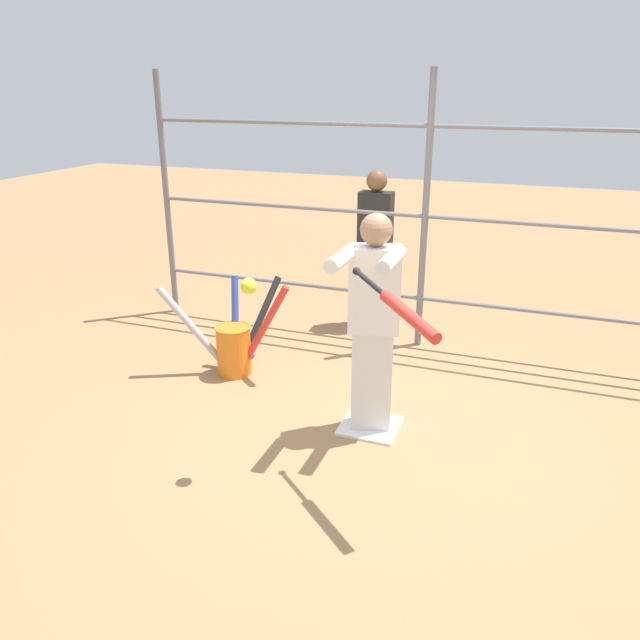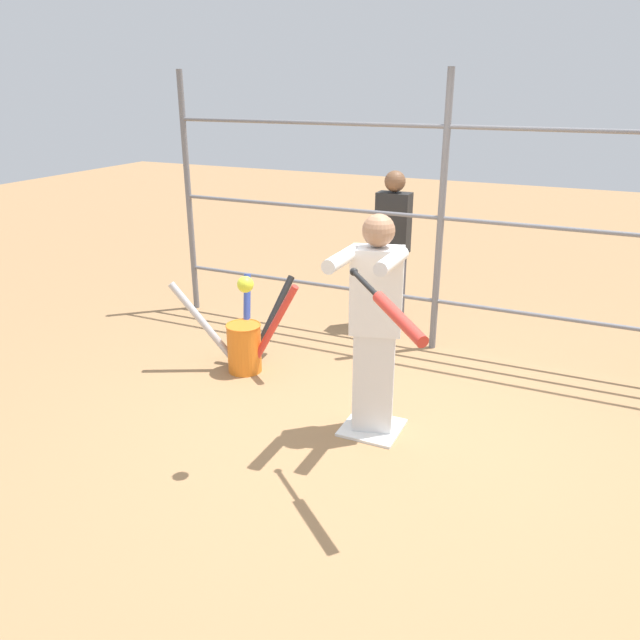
% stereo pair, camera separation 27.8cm
% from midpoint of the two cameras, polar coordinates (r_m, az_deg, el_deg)
% --- Properties ---
extents(ground_plane, '(24.00, 24.00, 0.00)m').
position_cam_midpoint_polar(ground_plane, '(4.50, 2.79, -9.77)').
color(ground_plane, '#9E754C').
extents(home_plate, '(0.40, 0.40, 0.02)m').
position_cam_midpoint_polar(home_plate, '(4.50, 2.80, -9.66)').
color(home_plate, white).
rests_on(home_plate, ground).
extents(fence_backstop, '(5.30, 0.06, 2.41)m').
position_cam_midpoint_polar(fence_backstop, '(5.53, 8.16, 9.36)').
color(fence_backstop, slate).
rests_on(fence_backstop, ground).
extents(batter, '(0.38, 0.59, 1.53)m').
position_cam_midpoint_polar(batter, '(4.13, 2.93, 0.06)').
color(batter, silver).
rests_on(batter, ground).
extents(baseball_bat_swinging, '(0.63, 0.61, 0.18)m').
position_cam_midpoint_polar(baseball_bat_swinging, '(3.24, 5.06, 0.93)').
color(baseball_bat_swinging, black).
extents(softball_in_flight, '(0.10, 0.10, 0.10)m').
position_cam_midpoint_polar(softball_in_flight, '(3.59, -8.76, 3.06)').
color(softball_in_flight, yellow).
extents(bat_bucket, '(1.09, 0.80, 0.82)m').
position_cam_midpoint_polar(bat_bucket, '(5.25, -9.31, -2.16)').
color(bat_bucket, orange).
rests_on(bat_bucket, ground).
extents(bystander_behind_fence, '(0.32, 0.20, 1.53)m').
position_cam_midpoint_polar(bystander_behind_fence, '(6.09, 3.72, 6.67)').
color(bystander_behind_fence, '#3F3F47').
rests_on(bystander_behind_fence, ground).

